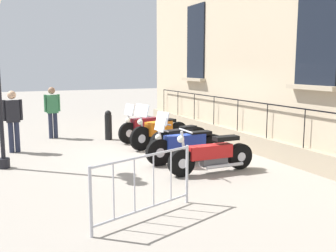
{
  "coord_description": "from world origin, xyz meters",
  "views": [
    {
      "loc": [
        4.48,
        9.6,
        2.43
      ],
      "look_at": [
        0.14,
        0.0,
        0.8
      ],
      "focal_mm": 41.62,
      "sensor_mm": 36.0,
      "label": 1
    }
  ],
  "objects_px": {
    "motorcycle_red": "(212,155)",
    "motorcycle_maroon": "(145,128)",
    "crowd_barrier": "(144,184)",
    "motorcycle_black": "(179,138)",
    "motorcycle_blue": "(186,146)",
    "pedestrian_standing": "(13,118)",
    "pedestrian_walking": "(52,109)",
    "motorcycle_orange": "(159,132)",
    "bollard": "(108,125)"
  },
  "relations": [
    {
      "from": "motorcycle_red",
      "to": "motorcycle_maroon",
      "type": "bearing_deg",
      "value": -89.16
    },
    {
      "from": "motorcycle_maroon",
      "to": "crowd_barrier",
      "type": "bearing_deg",
      "value": 68.89
    },
    {
      "from": "motorcycle_black",
      "to": "crowd_barrier",
      "type": "bearing_deg",
      "value": 57.28
    },
    {
      "from": "motorcycle_blue",
      "to": "motorcycle_red",
      "type": "distance_m",
      "value": 1.1
    },
    {
      "from": "pedestrian_standing",
      "to": "pedestrian_walking",
      "type": "height_order",
      "value": "pedestrian_standing"
    },
    {
      "from": "motorcycle_black",
      "to": "motorcycle_maroon",
      "type": "bearing_deg",
      "value": -83.26
    },
    {
      "from": "motorcycle_black",
      "to": "pedestrian_walking",
      "type": "xyz_separation_m",
      "value": [
        2.86,
        -3.88,
        0.55
      ]
    },
    {
      "from": "motorcycle_maroon",
      "to": "motorcycle_orange",
      "type": "height_order",
      "value": "motorcycle_orange"
    },
    {
      "from": "motorcycle_maroon",
      "to": "pedestrian_standing",
      "type": "bearing_deg",
      "value": -0.81
    },
    {
      "from": "crowd_barrier",
      "to": "pedestrian_walking",
      "type": "distance_m",
      "value": 7.86
    },
    {
      "from": "motorcycle_black",
      "to": "motorcycle_blue",
      "type": "xyz_separation_m",
      "value": [
        0.27,
        0.97,
        0.0
      ]
    },
    {
      "from": "motorcycle_orange",
      "to": "bollard",
      "type": "height_order",
      "value": "motorcycle_orange"
    },
    {
      "from": "motorcycle_blue",
      "to": "pedestrian_standing",
      "type": "bearing_deg",
      "value": -37.86
    },
    {
      "from": "motorcycle_blue",
      "to": "crowd_barrier",
      "type": "relative_size",
      "value": 1.13
    },
    {
      "from": "motorcycle_maroon",
      "to": "motorcycle_orange",
      "type": "distance_m",
      "value": 1.04
    },
    {
      "from": "motorcycle_blue",
      "to": "motorcycle_red",
      "type": "bearing_deg",
      "value": 94.83
    },
    {
      "from": "pedestrian_standing",
      "to": "pedestrian_walking",
      "type": "relative_size",
      "value": 1.01
    },
    {
      "from": "bollard",
      "to": "pedestrian_walking",
      "type": "bearing_deg",
      "value": -32.14
    },
    {
      "from": "motorcycle_maroon",
      "to": "bollard",
      "type": "relative_size",
      "value": 1.97
    },
    {
      "from": "motorcycle_red",
      "to": "pedestrian_standing",
      "type": "relative_size",
      "value": 1.24
    },
    {
      "from": "crowd_barrier",
      "to": "bollard",
      "type": "xyz_separation_m",
      "value": [
        -1.32,
        -6.82,
        -0.07
      ]
    },
    {
      "from": "motorcycle_black",
      "to": "pedestrian_walking",
      "type": "distance_m",
      "value": 4.85
    },
    {
      "from": "motorcycle_maroon",
      "to": "crowd_barrier",
      "type": "height_order",
      "value": "motorcycle_maroon"
    },
    {
      "from": "pedestrian_standing",
      "to": "motorcycle_orange",
      "type": "bearing_deg",
      "value": 164.78
    },
    {
      "from": "motorcycle_black",
      "to": "motorcycle_red",
      "type": "relative_size",
      "value": 0.9
    },
    {
      "from": "motorcycle_blue",
      "to": "pedestrian_standing",
      "type": "xyz_separation_m",
      "value": [
        3.91,
        -3.04,
        0.56
      ]
    },
    {
      "from": "motorcycle_blue",
      "to": "motorcycle_maroon",
      "type": "bearing_deg",
      "value": -90.64
    },
    {
      "from": "motorcycle_blue",
      "to": "bollard",
      "type": "height_order",
      "value": "motorcycle_blue"
    },
    {
      "from": "motorcycle_maroon",
      "to": "pedestrian_walking",
      "type": "bearing_deg",
      "value": -35.43
    },
    {
      "from": "crowd_barrier",
      "to": "motorcycle_blue",
      "type": "bearing_deg",
      "value": -127.2
    },
    {
      "from": "pedestrian_standing",
      "to": "pedestrian_walking",
      "type": "distance_m",
      "value": 2.24
    },
    {
      "from": "crowd_barrier",
      "to": "pedestrian_walking",
      "type": "bearing_deg",
      "value": -87.74
    },
    {
      "from": "motorcycle_orange",
      "to": "pedestrian_standing",
      "type": "distance_m",
      "value": 4.18
    },
    {
      "from": "motorcycle_red",
      "to": "crowd_barrier",
      "type": "bearing_deg",
      "value": 38.7
    },
    {
      "from": "motorcycle_orange",
      "to": "bollard",
      "type": "xyz_separation_m",
      "value": [
        1.05,
        -1.87,
        0.0
      ]
    },
    {
      "from": "motorcycle_maroon",
      "to": "motorcycle_blue",
      "type": "bearing_deg",
      "value": 89.36
    },
    {
      "from": "motorcycle_black",
      "to": "motorcycle_red",
      "type": "bearing_deg",
      "value": 85.07
    },
    {
      "from": "motorcycle_blue",
      "to": "pedestrian_standing",
      "type": "relative_size",
      "value": 1.26
    },
    {
      "from": "motorcycle_maroon",
      "to": "pedestrian_walking",
      "type": "height_order",
      "value": "pedestrian_walking"
    },
    {
      "from": "bollard",
      "to": "pedestrian_walking",
      "type": "distance_m",
      "value": 1.99
    },
    {
      "from": "motorcycle_blue",
      "to": "pedestrian_walking",
      "type": "distance_m",
      "value": 5.52
    },
    {
      "from": "bollard",
      "to": "motorcycle_blue",
      "type": "bearing_deg",
      "value": 104.0
    },
    {
      "from": "motorcycle_maroon",
      "to": "motorcycle_black",
      "type": "relative_size",
      "value": 0.99
    },
    {
      "from": "bollard",
      "to": "pedestrian_walking",
      "type": "xyz_separation_m",
      "value": [
        1.63,
        -1.03,
        0.49
      ]
    },
    {
      "from": "bollard",
      "to": "pedestrian_standing",
      "type": "relative_size",
      "value": 0.56
    },
    {
      "from": "motorcycle_red",
      "to": "motorcycle_black",
      "type": "bearing_deg",
      "value": -94.93
    },
    {
      "from": "motorcycle_maroon",
      "to": "motorcycle_orange",
      "type": "bearing_deg",
      "value": 93.36
    },
    {
      "from": "motorcycle_maroon",
      "to": "motorcycle_blue",
      "type": "distance_m",
      "value": 2.98
    },
    {
      "from": "motorcycle_black",
      "to": "motorcycle_blue",
      "type": "distance_m",
      "value": 1.0
    },
    {
      "from": "motorcycle_blue",
      "to": "pedestrian_walking",
      "type": "xyz_separation_m",
      "value": [
        2.59,
        -4.85,
        0.55
      ]
    }
  ]
}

